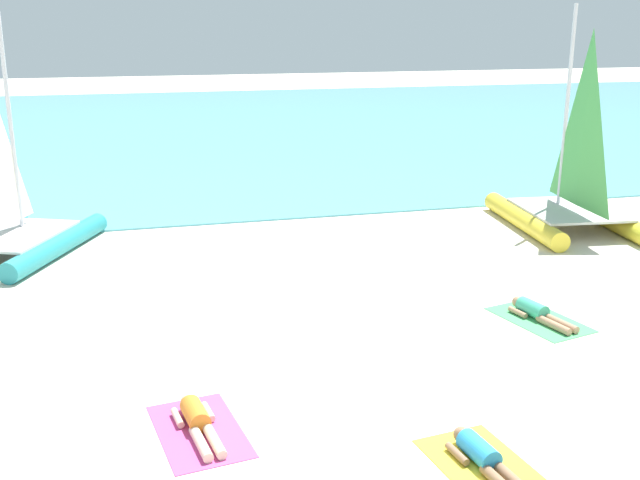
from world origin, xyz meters
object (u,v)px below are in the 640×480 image
at_px(sailboat_yellow, 569,197).
at_px(sailboat_teal, 8,221).
at_px(sunbather_center_left, 485,458).
at_px(towel_leftmost, 199,431).
at_px(sunbather_center_right, 537,312).
at_px(towel_center_left, 487,469).
at_px(sunbather_leftmost, 198,421).
at_px(towel_center_right, 539,320).

relative_size(sailboat_yellow, sailboat_teal, 1.03).
bearing_deg(sunbather_center_left, towel_leftmost, 144.93).
distance_m(sailboat_teal, sunbather_center_right, 12.26).
bearing_deg(sunbather_center_right, sunbather_center_left, -140.19).
distance_m(sailboat_teal, towel_center_left, 13.21).
xyz_separation_m(towel_leftmost, towel_center_left, (3.40, -1.86, 0.00)).
height_order(sailboat_yellow, sunbather_center_left, sailboat_yellow).
distance_m(towel_leftmost, towel_center_left, 3.88).
distance_m(sailboat_yellow, towel_leftmost, 13.46).
height_order(towel_leftmost, towel_center_left, same).
relative_size(sunbather_leftmost, sunbather_center_right, 1.01).
height_order(sailboat_yellow, sailboat_teal, sailboat_yellow).
xyz_separation_m(sailboat_teal, sunbather_center_left, (6.88, -11.17, -0.71)).
relative_size(sailboat_yellow, towel_center_right, 3.08).
relative_size(sailboat_teal, towel_center_right, 2.98).
distance_m(towel_leftmost, sunbather_leftmost, 0.14).
height_order(towel_leftmost, sunbather_leftmost, sunbather_leftmost).
height_order(towel_leftmost, sunbather_center_left, sunbather_center_left).
distance_m(towel_leftmost, sunbather_center_left, 3.84).
height_order(sailboat_yellow, towel_center_right, sailboat_yellow).
xyz_separation_m(sailboat_yellow, sunbather_center_right, (-4.12, -5.59, -0.74)).
height_order(towel_leftmost, sunbather_center_right, sunbather_center_right).
xyz_separation_m(towel_leftmost, sunbather_center_left, (3.40, -1.79, 0.13)).
bearing_deg(towel_center_left, sailboat_teal, 121.52).
bearing_deg(sunbather_leftmost, sunbather_center_right, 11.74).
bearing_deg(sunbather_center_left, towel_center_left, -90.00).
height_order(sunbather_leftmost, sunbather_center_right, same).
distance_m(towel_center_right, sunbather_center_right, 0.14).
xyz_separation_m(towel_leftmost, towel_center_right, (6.64, 2.41, 0.00)).
bearing_deg(sunbather_center_right, towel_center_left, -139.69).
distance_m(sailboat_teal, sunbather_leftmost, 9.97).
height_order(sailboat_yellow, towel_leftmost, sailboat_yellow).
relative_size(towel_center_left, sunbather_center_right, 1.22).
xyz_separation_m(towel_center_left, sunbather_center_right, (3.22, 4.34, 0.13)).
relative_size(towel_leftmost, towel_center_right, 1.00).
bearing_deg(towel_leftmost, sunbather_center_left, -27.80).
xyz_separation_m(sailboat_yellow, towel_center_right, (-4.10, -5.66, -0.86)).
distance_m(towel_center_left, sunbather_center_right, 5.40).
bearing_deg(towel_leftmost, sailboat_teal, 110.39).
height_order(sunbather_center_left, towel_center_right, sunbather_center_left).
distance_m(sailboat_yellow, sunbather_center_right, 6.99).
bearing_deg(sailboat_yellow, towel_center_right, -119.74).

